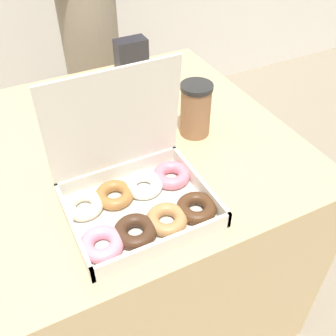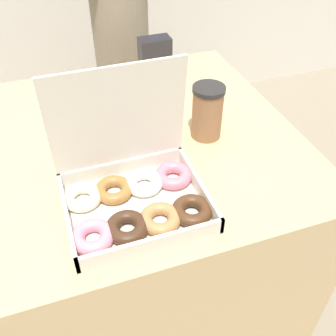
# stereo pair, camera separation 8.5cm
# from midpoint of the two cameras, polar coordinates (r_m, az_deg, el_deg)

# --- Properties ---
(ground_plane) EXTENTS (14.00, 14.00, 0.00)m
(ground_plane) POSITION_cam_midpoint_polar(r_m,az_deg,el_deg) (1.59, -0.95, -16.20)
(ground_plane) COLOR gray
(table) EXTENTS (0.82, 0.85, 0.70)m
(table) POSITION_cam_midpoint_polar(r_m,az_deg,el_deg) (1.31, -1.12, -7.81)
(table) COLOR tan
(table) RESTS_ON ground_plane
(donut_box) EXTENTS (0.32, 0.25, 0.29)m
(donut_box) POSITION_cam_midpoint_polar(r_m,az_deg,el_deg) (0.84, -2.09, -3.57)
(donut_box) COLOR silver
(donut_box) RESTS_ON table
(coffee_cup) EXTENTS (0.08, 0.08, 0.15)m
(coffee_cup) POSITION_cam_midpoint_polar(r_m,az_deg,el_deg) (1.03, 8.10, 7.98)
(coffee_cup) COLOR #8C6042
(coffee_cup) RESTS_ON table
(napkin_holder) EXTENTS (0.10, 0.06, 0.11)m
(napkin_holder) POSITION_cam_midpoint_polar(r_m,az_deg,el_deg) (1.36, -0.05, 16.08)
(napkin_holder) COLOR #232328
(napkin_holder) RESTS_ON table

